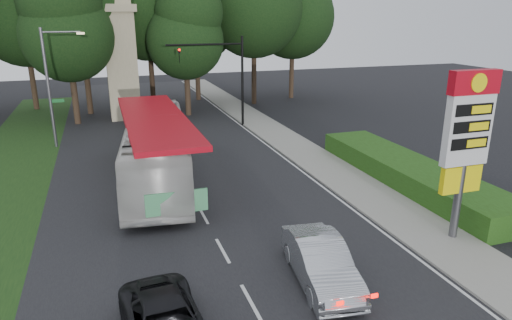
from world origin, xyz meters
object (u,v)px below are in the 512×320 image
object	(u,v)px
traffic_signal_mast	(226,69)
sedan_silver	(321,262)
gas_station_pylon	(467,133)
monument	(121,60)
streetlight_signs	(51,83)
transit_bus	(157,150)

from	to	relation	value
traffic_signal_mast	sedan_silver	bearing A→B (deg)	-97.53
gas_station_pylon	monument	distance (m)	30.17
gas_station_pylon	sedan_silver	size ratio (longest dim) A/B	1.47
sedan_silver	streetlight_signs	bearing A→B (deg)	122.02
traffic_signal_mast	streetlight_signs	bearing A→B (deg)	-171.08
streetlight_signs	transit_bus	xyz separation A→B (m)	(5.65, -9.31, -2.61)
gas_station_pylon	transit_bus	size ratio (longest dim) A/B	0.52
streetlight_signs	monument	size ratio (longest dim) A/B	0.80
streetlight_signs	sedan_silver	world-z (taller)	streetlight_signs
gas_station_pylon	traffic_signal_mast	xyz separation A→B (m)	(-3.52, 22.00, 0.22)
streetlight_signs	monument	bearing A→B (deg)	58.03
monument	sedan_silver	size ratio (longest dim) A/B	2.15
gas_station_pylon	transit_bus	xyz separation A→B (m)	(-10.54, 10.71, -2.62)
streetlight_signs	sedan_silver	distance (m)	23.51
transit_bus	sedan_silver	distance (m)	12.52
traffic_signal_mast	sedan_silver	world-z (taller)	traffic_signal_mast
gas_station_pylon	traffic_signal_mast	bearing A→B (deg)	99.09
traffic_signal_mast	monument	bearing A→B (deg)	142.00
streetlight_signs	gas_station_pylon	bearing A→B (deg)	-51.04
traffic_signal_mast	streetlight_signs	world-z (taller)	streetlight_signs
streetlight_signs	sedan_silver	xyz separation A→B (m)	(9.61, -21.14, -3.67)
streetlight_signs	transit_bus	bearing A→B (deg)	-58.74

